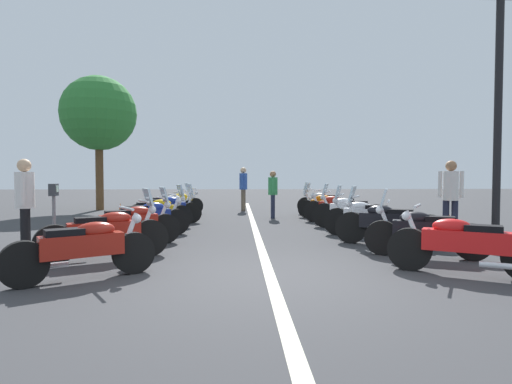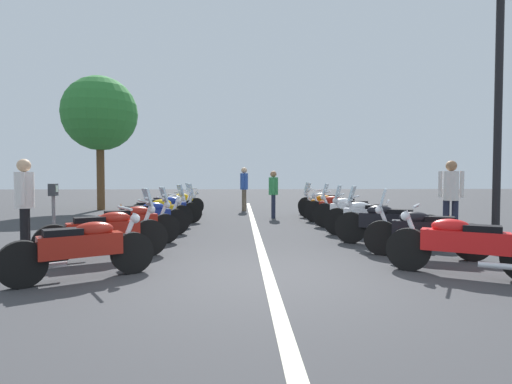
{
  "view_description": "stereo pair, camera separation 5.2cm",
  "coord_description": "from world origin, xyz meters",
  "px_view_note": "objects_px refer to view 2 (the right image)",
  "views": [
    {
      "loc": [
        -5.68,
        0.45,
        1.42
      ],
      "look_at": [
        4.74,
        0.0,
        1.02
      ],
      "focal_mm": 28.76,
      "sensor_mm": 36.0,
      "label": 1
    },
    {
      "loc": [
        -5.68,
        0.39,
        1.42
      ],
      "look_at": [
        4.74,
        0.0,
        1.02
      ],
      "focal_mm": 28.76,
      "sensor_mm": 36.0,
      "label": 2
    }
  ],
  "objects_px": {
    "motorcycle_left_row_3": "(147,217)",
    "street_lamp_twin_globe": "(499,68)",
    "traffic_cone_0": "(121,214)",
    "bystander_1": "(451,193)",
    "traffic_cone_1": "(449,229)",
    "bystander_0": "(273,191)",
    "motorcycle_left_row_5": "(167,209)",
    "motorcycle_left_row_6": "(169,206)",
    "bystander_2": "(244,185)",
    "motorcycle_left_row_4": "(156,212)",
    "parking_meter": "(53,205)",
    "motorcycle_right_row_0": "(463,244)",
    "motorcycle_right_row_7": "(325,202)",
    "motorcycle_right_row_3": "(365,217)",
    "motorcycle_right_row_4": "(349,211)",
    "motorcycle_right_row_5": "(338,208)",
    "roadside_tree_0": "(100,114)",
    "motorcycle_left_row_2": "(130,223)",
    "motorcycle_right_row_1": "(423,231)",
    "motorcycle_left_row_1": "(106,232)",
    "motorcycle_right_row_6": "(328,205)",
    "motorcycle_left_row_0": "(82,248)",
    "motorcycle_left_row_7": "(177,203)",
    "motorcycle_right_row_2": "(387,222)",
    "bystander_3": "(25,199)"
  },
  "relations": [
    {
      "from": "bystander_3",
      "to": "roadside_tree_0",
      "type": "xyz_separation_m",
      "value": [
        10.15,
        2.08,
        3.03
      ]
    },
    {
      "from": "bystander_1",
      "to": "motorcycle_left_row_6",
      "type": "bearing_deg",
      "value": 83.73
    },
    {
      "from": "traffic_cone_0",
      "to": "bystander_0",
      "type": "xyz_separation_m",
      "value": [
        1.36,
        -4.75,
        0.65
      ]
    },
    {
      "from": "street_lamp_twin_globe",
      "to": "bystander_0",
      "type": "height_order",
      "value": "street_lamp_twin_globe"
    },
    {
      "from": "motorcycle_right_row_3",
      "to": "motorcycle_right_row_4",
      "type": "height_order",
      "value": "motorcycle_right_row_4"
    },
    {
      "from": "bystander_0",
      "to": "roadside_tree_0",
      "type": "height_order",
      "value": "roadside_tree_0"
    },
    {
      "from": "motorcycle_right_row_0",
      "to": "motorcycle_left_row_4",
      "type": "bearing_deg",
      "value": -13.95
    },
    {
      "from": "bystander_1",
      "to": "motorcycle_right_row_2",
      "type": "bearing_deg",
      "value": 139.92
    },
    {
      "from": "parking_meter",
      "to": "motorcycle_right_row_5",
      "type": "bearing_deg",
      "value": 32.83
    },
    {
      "from": "motorcycle_right_row_2",
      "to": "motorcycle_right_row_4",
      "type": "bearing_deg",
      "value": -62.76
    },
    {
      "from": "bystander_0",
      "to": "bystander_2",
      "type": "height_order",
      "value": "bystander_2"
    },
    {
      "from": "motorcycle_left_row_0",
      "to": "bystander_2",
      "type": "xyz_separation_m",
      "value": [
        11.16,
        -2.32,
        0.61
      ]
    },
    {
      "from": "motorcycle_left_row_1",
      "to": "motorcycle_left_row_4",
      "type": "xyz_separation_m",
      "value": [
        4.0,
        -0.04,
        -0.01
      ]
    },
    {
      "from": "motorcycle_left_row_5",
      "to": "traffic_cone_0",
      "type": "relative_size",
      "value": 3.39
    },
    {
      "from": "motorcycle_right_row_0",
      "to": "traffic_cone_1",
      "type": "relative_size",
      "value": 3.12
    },
    {
      "from": "motorcycle_left_row_6",
      "to": "motorcycle_right_row_6",
      "type": "distance_m",
      "value": 5.28
    },
    {
      "from": "motorcycle_left_row_2",
      "to": "motorcycle_right_row_5",
      "type": "height_order",
      "value": "motorcycle_left_row_2"
    },
    {
      "from": "roadside_tree_0",
      "to": "motorcycle_right_row_0",
      "type": "bearing_deg",
      "value": -142.63
    },
    {
      "from": "roadside_tree_0",
      "to": "motorcycle_right_row_5",
      "type": "bearing_deg",
      "value": -120.76
    },
    {
      "from": "bystander_2",
      "to": "motorcycle_left_row_7",
      "type": "bearing_deg",
      "value": 51.31
    },
    {
      "from": "bystander_3",
      "to": "parking_meter",
      "type": "bearing_deg",
      "value": -2.46
    },
    {
      "from": "motorcycle_left_row_1",
      "to": "motorcycle_right_row_5",
      "type": "relative_size",
      "value": 1.02
    },
    {
      "from": "bystander_0",
      "to": "bystander_3",
      "type": "height_order",
      "value": "bystander_3"
    },
    {
      "from": "motorcycle_left_row_1",
      "to": "motorcycle_left_row_2",
      "type": "distance_m",
      "value": 1.44
    },
    {
      "from": "motorcycle_left_row_3",
      "to": "street_lamp_twin_globe",
      "type": "distance_m",
      "value": 7.96
    },
    {
      "from": "traffic_cone_0",
      "to": "bystander_1",
      "type": "relative_size",
      "value": 0.35
    },
    {
      "from": "motorcycle_right_row_0",
      "to": "motorcycle_right_row_1",
      "type": "relative_size",
      "value": 0.97
    },
    {
      "from": "traffic_cone_0",
      "to": "bystander_1",
      "type": "height_order",
      "value": "bystander_1"
    },
    {
      "from": "motorcycle_right_row_7",
      "to": "street_lamp_twin_globe",
      "type": "xyz_separation_m",
      "value": [
        -7.31,
        -1.73,
        2.98
      ]
    },
    {
      "from": "bystander_3",
      "to": "motorcycle_right_row_2",
      "type": "bearing_deg",
      "value": -12.08
    },
    {
      "from": "motorcycle_left_row_3",
      "to": "motorcycle_right_row_3",
      "type": "xyz_separation_m",
      "value": [
        -0.18,
        -5.17,
        0.02
      ]
    },
    {
      "from": "motorcycle_right_row_3",
      "to": "traffic_cone_1",
      "type": "height_order",
      "value": "motorcycle_right_row_3"
    },
    {
      "from": "motorcycle_right_row_0",
      "to": "motorcycle_right_row_1",
      "type": "xyz_separation_m",
      "value": [
        1.32,
        -0.03,
        0.0
      ]
    },
    {
      "from": "motorcycle_left_row_0",
      "to": "motorcycle_left_row_7",
      "type": "xyz_separation_m",
      "value": [
        9.35,
        0.13,
        0.0
      ]
    },
    {
      "from": "motorcycle_left_row_0",
      "to": "traffic_cone_1",
      "type": "height_order",
      "value": "motorcycle_left_row_0"
    },
    {
      "from": "roadside_tree_0",
      "to": "motorcycle_right_row_6",
      "type": "bearing_deg",
      "value": -113.85
    },
    {
      "from": "bystander_0",
      "to": "bystander_2",
      "type": "bearing_deg",
      "value": 111.79
    },
    {
      "from": "motorcycle_left_row_6",
      "to": "motorcycle_right_row_0",
      "type": "xyz_separation_m",
      "value": [
        -7.82,
        -5.5,
        -0.01
      ]
    },
    {
      "from": "motorcycle_left_row_3",
      "to": "traffic_cone_1",
      "type": "xyz_separation_m",
      "value": [
        -1.2,
        -6.67,
        -0.16
      ]
    },
    {
      "from": "motorcycle_left_row_2",
      "to": "traffic_cone_0",
      "type": "height_order",
      "value": "motorcycle_left_row_2"
    },
    {
      "from": "street_lamp_twin_globe",
      "to": "traffic_cone_1",
      "type": "xyz_separation_m",
      "value": [
        0.98,
        0.38,
        -3.16
      ]
    },
    {
      "from": "street_lamp_twin_globe",
      "to": "roadside_tree_0",
      "type": "xyz_separation_m",
      "value": [
        10.03,
        10.75,
        0.6
      ]
    },
    {
      "from": "roadside_tree_0",
      "to": "motorcycle_left_row_0",
      "type": "bearing_deg",
      "value": -162.52
    },
    {
      "from": "motorcycle_left_row_1",
      "to": "motorcycle_right_row_3",
      "type": "relative_size",
      "value": 1.04
    },
    {
      "from": "motorcycle_right_row_2",
      "to": "bystander_3",
      "type": "distance_m",
      "value": 6.93
    },
    {
      "from": "motorcycle_left_row_0",
      "to": "street_lamp_twin_globe",
      "type": "distance_m",
      "value": 7.85
    },
    {
      "from": "motorcycle_left_row_4",
      "to": "motorcycle_right_row_5",
      "type": "distance_m",
      "value": 5.36
    },
    {
      "from": "motorcycle_left_row_2",
      "to": "street_lamp_twin_globe",
      "type": "bearing_deg",
      "value": -31.59
    },
    {
      "from": "motorcycle_left_row_3",
      "to": "motorcycle_left_row_4",
      "type": "bearing_deg",
      "value": 66.16
    },
    {
      "from": "motorcycle_left_row_4",
      "to": "parking_meter",
      "type": "bearing_deg",
      "value": -133.76
    }
  ]
}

